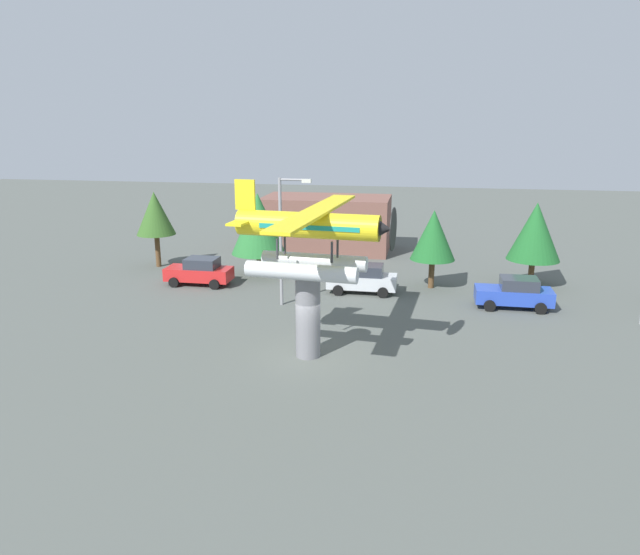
% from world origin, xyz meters
% --- Properties ---
extents(ground_plane, '(140.00, 140.00, 0.00)m').
position_xyz_m(ground_plane, '(0.00, 0.00, 0.00)').
color(ground_plane, '#515651').
extents(display_pedestal, '(1.10, 1.10, 3.80)m').
position_xyz_m(display_pedestal, '(0.00, 0.00, 1.90)').
color(display_pedestal, slate).
rests_on(display_pedestal, ground).
extents(floatplane_monument, '(7.00, 10.46, 4.00)m').
position_xyz_m(floatplane_monument, '(0.13, -0.01, 5.47)').
color(floatplane_monument, silver).
rests_on(floatplane_monument, display_pedestal).
extents(car_near_red, '(4.20, 2.02, 1.76)m').
position_xyz_m(car_near_red, '(-9.16, 10.29, 0.88)').
color(car_near_red, red).
rests_on(car_near_red, ground).
extents(car_mid_silver, '(4.20, 2.02, 1.76)m').
position_xyz_m(car_mid_silver, '(1.35, 10.35, 0.88)').
color(car_mid_silver, silver).
rests_on(car_mid_silver, ground).
extents(car_far_blue, '(4.20, 2.02, 1.76)m').
position_xyz_m(car_far_blue, '(10.07, 8.85, 0.88)').
color(car_far_blue, '#2847B7').
rests_on(car_far_blue, ground).
extents(streetlight_primary, '(1.84, 0.28, 7.24)m').
position_xyz_m(streetlight_primary, '(-2.76, 7.10, 4.24)').
color(streetlight_primary, gray).
rests_on(streetlight_primary, ground).
extents(storefront_building, '(10.05, 5.37, 4.33)m').
position_xyz_m(storefront_building, '(-2.89, 22.00, 2.17)').
color(storefront_building, brown).
rests_on(storefront_building, ground).
extents(tree_west, '(2.74, 2.74, 5.40)m').
position_xyz_m(tree_west, '(-13.91, 14.32, 3.84)').
color(tree_west, brown).
rests_on(tree_west, ground).
extents(tree_east, '(3.64, 3.64, 5.63)m').
position_xyz_m(tree_east, '(-5.99, 13.03, 3.60)').
color(tree_east, brown).
rests_on(tree_east, ground).
extents(tree_center_back, '(2.78, 2.78, 4.94)m').
position_xyz_m(tree_center_back, '(5.47, 12.18, 3.37)').
color(tree_center_back, brown).
rests_on(tree_center_back, ground).
extents(tree_far_east, '(3.27, 3.27, 5.35)m').
position_xyz_m(tree_far_east, '(11.73, 13.78, 3.51)').
color(tree_far_east, brown).
rests_on(tree_far_east, ground).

